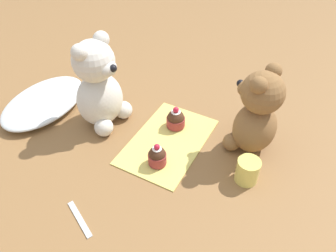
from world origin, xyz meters
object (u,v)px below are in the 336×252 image
at_px(teaspoon, 80,219).
at_px(cupcake_near_tan_bear, 157,156).
at_px(cupcake_near_cream_bear, 176,119).
at_px(juice_glass, 247,171).
at_px(teddy_bear_tan, 256,114).
at_px(teddy_bear_cream, 99,87).

bearing_deg(teaspoon, cupcake_near_tan_bear, -81.20).
bearing_deg(teaspoon, cupcake_near_cream_bear, -70.57).
height_order(cupcake_near_cream_bear, juice_glass, cupcake_near_cream_bear).
xyz_separation_m(cupcake_near_tan_bear, teaspoon, (-0.21, 0.07, -0.03)).
relative_size(teddy_bear_tan, teaspoon, 2.26).
bearing_deg(cupcake_near_tan_bear, teddy_bear_tan, -46.60).
bearing_deg(teddy_bear_tan, teaspoon, -22.40).
bearing_deg(cupcake_near_cream_bear, juice_glass, -110.19).
height_order(teddy_bear_cream, juice_glass, teddy_bear_cream).
xyz_separation_m(teddy_bear_cream, cupcake_near_tan_bear, (-0.07, -0.21, -0.09)).
relative_size(teddy_bear_cream, juice_glass, 4.13).
bearing_deg(cupcake_near_cream_bear, teddy_bear_tan, -82.60).
xyz_separation_m(teddy_bear_tan, cupcake_near_tan_bear, (-0.17, 0.18, -0.08)).
distance_m(teddy_bear_cream, teaspoon, 0.34).
height_order(cupcake_near_cream_bear, teaspoon, cupcake_near_cream_bear).
distance_m(teddy_bear_cream, cupcake_near_tan_bear, 0.24).
bearing_deg(teddy_bear_tan, teddy_bear_cream, -65.48).
bearing_deg(juice_glass, cupcake_near_cream_bear, 69.81).
relative_size(juice_glass, teaspoon, 0.60).
distance_m(teddy_bear_tan, cupcake_near_tan_bear, 0.26).
bearing_deg(teddy_bear_cream, cupcake_near_tan_bear, -104.97).
distance_m(teddy_bear_cream, teddy_bear_tan, 0.40).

